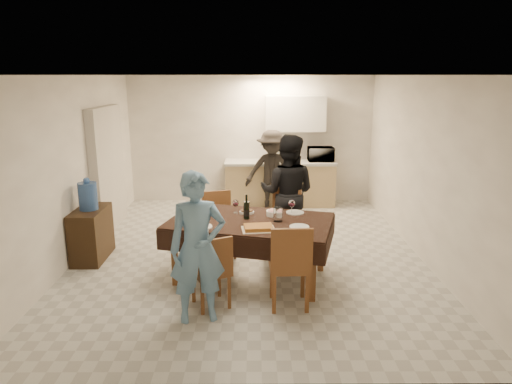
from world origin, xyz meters
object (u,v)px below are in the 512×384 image
at_px(microwave, 321,154).
at_px(person_kitchen, 272,171).
at_px(savoury_tart, 258,228).
at_px(water_pitcher, 278,214).
at_px(dining_table, 250,223).
at_px(person_far, 287,193).
at_px(water_jug, 88,196).
at_px(wine_bottle, 246,207).
at_px(console, 92,234).
at_px(person_near, 198,248).

xyz_separation_m(microwave, person_kitchen, (-1.00, -0.45, -0.26)).
bearing_deg(microwave, savoury_tart, 71.60).
xyz_separation_m(water_pitcher, savoury_tart, (-0.25, -0.33, -0.07)).
bearing_deg(microwave, water_pitcher, 73.65).
height_order(dining_table, person_kitchen, person_kitchen).
bearing_deg(person_far, person_kitchen, -71.12).
height_order(water_jug, wine_bottle, water_jug).
bearing_deg(console, dining_table, -15.88).
height_order(console, savoury_tart, savoury_tart).
distance_m(console, microwave, 4.73).
distance_m(wine_bottle, savoury_tart, 0.48).
height_order(dining_table, water_jug, water_jug).
height_order(savoury_tart, person_far, person_far).
xyz_separation_m(water_pitcher, person_near, (-0.90, -1.00, -0.06)).
distance_m(dining_table, person_near, 1.19).
xyz_separation_m(wine_bottle, savoury_tart, (0.15, -0.43, -0.14)).
bearing_deg(person_kitchen, savoury_tart, -94.87).
height_order(wine_bottle, savoury_tart, wine_bottle).
bearing_deg(person_kitchen, wine_bottle, -98.36).
height_order(dining_table, savoury_tart, savoury_tart).
height_order(water_jug, person_far, person_far).
height_order(dining_table, person_far, person_far).
bearing_deg(person_far, console, 22.34).
xyz_separation_m(console, water_pitcher, (2.65, -0.71, 0.51)).
xyz_separation_m(microwave, person_near, (-1.95, -4.57, -0.23)).
bearing_deg(wine_bottle, water_jug, 164.97).
height_order(wine_bottle, person_near, person_near).
height_order(console, person_kitchen, person_kitchen).
relative_size(wine_bottle, person_far, 0.18).
height_order(water_pitcher, person_far, person_far).
bearing_deg(wine_bottle, person_near, -114.44).
bearing_deg(water_pitcher, person_kitchen, 89.20).
bearing_deg(dining_table, water_pitcher, 6.39).
relative_size(water_jug, water_pitcher, 2.17).
bearing_deg(person_near, person_kitchen, 64.05).
xyz_separation_m(dining_table, wine_bottle, (-0.05, 0.05, 0.20)).
relative_size(dining_table, person_near, 1.38).
bearing_deg(water_pitcher, microwave, 73.65).
distance_m(wine_bottle, person_far, 1.17).
height_order(person_near, person_kitchen, person_near).
bearing_deg(person_far, savoury_tart, 86.99).
relative_size(savoury_tart, person_far, 0.23).
relative_size(wine_bottle, person_kitchen, 0.20).
bearing_deg(person_near, water_pitcher, 34.97).
bearing_deg(wine_bottle, person_kitchen, 81.64).
bearing_deg(water_jug, savoury_tart, -23.31).
relative_size(console, person_far, 0.46).
height_order(dining_table, wine_bottle, wine_bottle).
distance_m(water_jug, wine_bottle, 2.33).
distance_m(person_near, person_far, 2.37).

